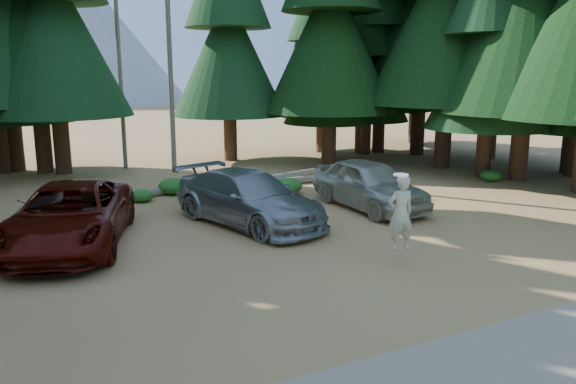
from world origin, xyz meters
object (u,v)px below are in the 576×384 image
at_px(red_pickup, 69,216).
at_px(silver_minivan_center, 249,198).
at_px(log_mid, 312,179).
at_px(frisbee_player, 401,213).
at_px(log_left, 116,201).
at_px(log_right, 274,179).
at_px(silver_minivan_right, 369,184).

distance_m(red_pickup, silver_minivan_center, 5.16).
bearing_deg(log_mid, silver_minivan_center, -127.73).
height_order(red_pickup, frisbee_player, frisbee_player).
relative_size(log_left, log_right, 0.77).
distance_m(red_pickup, silver_minivan_right, 9.65).
distance_m(log_left, log_mid, 8.18).
bearing_deg(log_right, log_mid, -42.59).
height_order(red_pickup, silver_minivan_right, silver_minivan_right).
xyz_separation_m(frisbee_player, log_left, (-5.13, 9.39, -1.11)).
relative_size(frisbee_player, log_right, 0.35).
xyz_separation_m(red_pickup, frisbee_player, (7.06, -5.03, 0.42)).
bearing_deg(log_right, red_pickup, -163.42).
bearing_deg(silver_minivan_center, frisbee_player, -85.37).
xyz_separation_m(silver_minivan_right, log_mid, (0.46, 4.82, -0.69)).
xyz_separation_m(red_pickup, log_left, (1.94, 4.36, -0.69)).
distance_m(silver_minivan_center, log_mid, 6.96).
bearing_deg(log_right, log_left, 173.87).
relative_size(silver_minivan_center, frisbee_player, 2.96).
relative_size(silver_minivan_center, silver_minivan_right, 1.13).
relative_size(red_pickup, log_mid, 1.64).
height_order(log_left, log_right, log_right).
bearing_deg(silver_minivan_center, silver_minivan_right, -15.82).
height_order(silver_minivan_center, silver_minivan_right, silver_minivan_right).
bearing_deg(silver_minivan_right, log_mid, 83.97).
xyz_separation_m(silver_minivan_center, frisbee_player, (1.90, -4.97, 0.44)).
relative_size(log_mid, log_right, 0.68).
relative_size(silver_minivan_center, log_mid, 1.52).
distance_m(silver_minivan_center, log_left, 5.51).
relative_size(silver_minivan_right, frisbee_player, 2.61).
bearing_deg(frisbee_player, red_pickup, -28.99).
distance_m(silver_minivan_right, log_left, 8.90).
distance_m(red_pickup, log_mid, 11.21).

